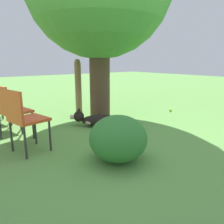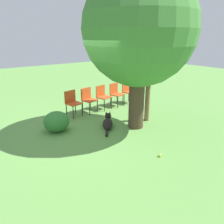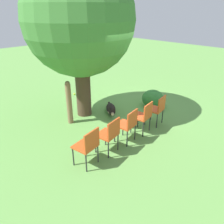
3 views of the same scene
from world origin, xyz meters
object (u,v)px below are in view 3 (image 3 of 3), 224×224
at_px(oak_tree, 79,21).
at_px(tennis_ball, 74,94).
at_px(dog, 111,109).
at_px(red_chair_0, 157,108).
at_px(red_chair_3, 110,133).
at_px(red_chair_4, 88,145).
at_px(fence_post, 69,102).
at_px(red_chair_2, 128,124).
at_px(red_chair_1, 144,115).

bearing_deg(oak_tree, tennis_ball, -25.00).
distance_m(dog, red_chair_0, 1.56).
distance_m(oak_tree, dog, 2.74).
relative_size(red_chair_0, tennis_ball, 12.75).
bearing_deg(red_chair_0, dog, 4.52).
bearing_deg(red_chair_3, oak_tree, -33.23).
distance_m(dog, red_chair_4, 2.64).
bearing_deg(red_chair_4, dog, -65.20).
distance_m(fence_post, tennis_ball, 2.33).
bearing_deg(tennis_ball, red_chair_2, 165.09).
xyz_separation_m(dog, fence_post, (0.35, 1.30, 0.52)).
xyz_separation_m(red_chair_0, red_chair_1, (-0.01, 0.63, 0.00)).
distance_m(red_chair_1, red_chair_3, 1.26).
height_order(red_chair_2, tennis_ball, red_chair_2).
height_order(red_chair_1, red_chair_2, same).
height_order(dog, red_chair_0, red_chair_0).
bearing_deg(oak_tree, fence_post, 105.15).
xyz_separation_m(fence_post, red_chair_2, (-1.84, -0.43, -0.12)).
bearing_deg(red_chair_2, red_chair_3, 80.69).
bearing_deg(fence_post, oak_tree, -74.85).
distance_m(oak_tree, tennis_ball, 3.22).
bearing_deg(red_chair_4, oak_tree, -46.46).
relative_size(red_chair_0, red_chair_1, 1.00).
xyz_separation_m(red_chair_0, red_chair_4, (-0.05, 2.52, 0.00)).
bearing_deg(red_chair_0, red_chair_2, 80.69).
height_order(oak_tree, dog, oak_tree).
xyz_separation_m(oak_tree, red_chair_1, (-2.00, -0.41, -2.21)).
relative_size(red_chair_0, red_chair_2, 1.00).
height_order(fence_post, red_chair_4, fence_post).
distance_m(fence_post, red_chair_1, 2.11).
height_order(red_chair_0, tennis_ball, red_chair_0).
relative_size(fence_post, red_chair_4, 1.46).
xyz_separation_m(red_chair_1, red_chair_4, (-0.04, 1.89, 0.00)).
bearing_deg(red_chair_3, tennis_ball, -34.27).
bearing_deg(red_chair_4, red_chair_1, -99.31).
bearing_deg(red_chair_4, fence_post, -34.53).
bearing_deg(red_chair_3, red_chair_2, -99.31).
height_order(red_chair_0, red_chair_3, same).
distance_m(red_chair_4, tennis_ball, 4.29).
relative_size(red_chair_1, red_chair_3, 1.00).
relative_size(dog, red_chair_3, 1.18).
xyz_separation_m(red_chair_4, tennis_ball, (3.64, -2.22, -0.48)).
xyz_separation_m(dog, red_chair_4, (-1.51, 2.13, 0.39)).
distance_m(red_chair_2, tennis_ball, 3.77).
bearing_deg(dog, tennis_ball, -143.96).
xyz_separation_m(oak_tree, tennis_ball, (1.60, -0.75, -2.69)).
distance_m(red_chair_0, red_chair_2, 1.26).
bearing_deg(fence_post, dog, -105.24).
xyz_separation_m(red_chair_2, tennis_ball, (3.61, -0.96, -0.48)).
xyz_separation_m(fence_post, tennis_ball, (1.77, -1.39, -0.60)).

